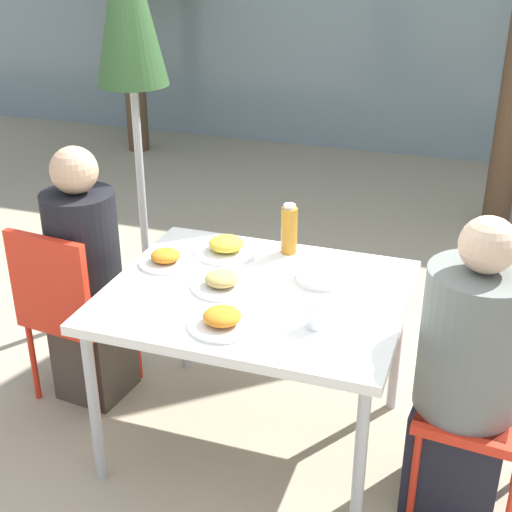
% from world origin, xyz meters
% --- Properties ---
extents(ground_plane, '(24.00, 24.00, 0.00)m').
position_xyz_m(ground_plane, '(0.00, 0.00, 0.00)').
color(ground_plane, tan).
extents(dining_table, '(1.15, 0.95, 0.73)m').
position_xyz_m(dining_table, '(0.00, 0.00, 0.67)').
color(dining_table, white).
rests_on(dining_table, ground).
extents(chair_left, '(0.44, 0.44, 0.86)m').
position_xyz_m(chair_left, '(-0.89, 0.02, 0.51)').
color(chair_left, red).
rests_on(chair_left, ground).
extents(person_left, '(0.32, 0.32, 1.20)m').
position_xyz_m(person_left, '(-0.83, 0.09, 0.57)').
color(person_left, '#473D33').
rests_on(person_left, ground).
extents(chair_right, '(0.44, 0.44, 0.86)m').
position_xyz_m(chair_right, '(0.88, -0.00, 0.51)').
color(chair_right, red).
rests_on(chair_right, ground).
extents(person_right, '(0.37, 0.37, 1.18)m').
position_xyz_m(person_right, '(0.83, -0.08, 0.55)').
color(person_right, black).
rests_on(person_right, ground).
extents(closed_umbrella, '(0.38, 0.38, 2.11)m').
position_xyz_m(closed_umbrella, '(-1.01, 0.99, 1.58)').
color(closed_umbrella, '#333333').
rests_on(closed_umbrella, ground).
extents(plate_0, '(0.23, 0.23, 0.06)m').
position_xyz_m(plate_0, '(-0.44, 0.10, 0.75)').
color(plate_0, white).
rests_on(plate_0, dining_table).
extents(plate_1, '(0.25, 0.25, 0.07)m').
position_xyz_m(plate_1, '(-0.03, -0.29, 0.76)').
color(plate_1, white).
rests_on(plate_1, dining_table).
extents(plate_2, '(0.28, 0.28, 0.08)m').
position_xyz_m(plate_2, '(-0.23, 0.29, 0.76)').
color(plate_2, white).
rests_on(plate_2, dining_table).
extents(plate_3, '(0.24, 0.24, 0.07)m').
position_xyz_m(plate_3, '(-0.13, -0.02, 0.76)').
color(plate_3, white).
rests_on(plate_3, dining_table).
extents(bottle, '(0.07, 0.07, 0.22)m').
position_xyz_m(bottle, '(0.02, 0.38, 0.84)').
color(bottle, '#B7751E').
rests_on(bottle, dining_table).
extents(drinking_cup, '(0.07, 0.07, 0.09)m').
position_xyz_m(drinking_cup, '(0.29, -0.19, 0.78)').
color(drinking_cup, white).
rests_on(drinking_cup, dining_table).
extents(salad_bowl, '(0.20, 0.20, 0.05)m').
position_xyz_m(salad_bowl, '(0.22, 0.16, 0.76)').
color(salad_bowl, white).
rests_on(salad_bowl, dining_table).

